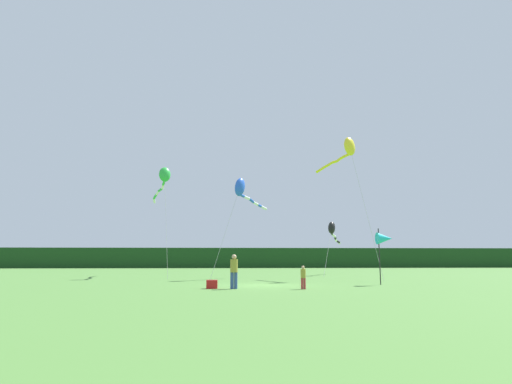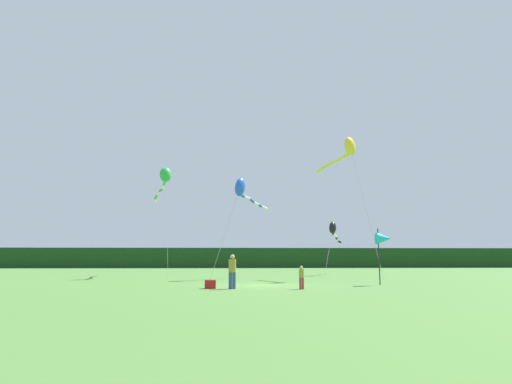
{
  "view_description": "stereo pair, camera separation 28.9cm",
  "coord_description": "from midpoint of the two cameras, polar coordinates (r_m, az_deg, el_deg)",
  "views": [
    {
      "loc": [
        -1.9,
        -24.21,
        1.5
      ],
      "look_at": [
        0.0,
        6.0,
        6.25
      ],
      "focal_mm": 29.69,
      "sensor_mm": 36.0,
      "label": 1
    },
    {
      "loc": [
        -1.61,
        -24.23,
        1.5
      ],
      "look_at": [
        0.0,
        6.0,
        6.25
      ],
      "focal_mm": 29.69,
      "sensor_mm": 36.0,
      "label": 2
    }
  ],
  "objects": [
    {
      "name": "person_child",
      "position": [
        21.33,
        6.54,
        -11.19
      ],
      "size": [
        0.25,
        0.25,
        1.14
      ],
      "color": "#B23338",
      "rests_on": "ground"
    },
    {
      "name": "person_adult",
      "position": [
        21.47,
        -2.82,
        -10.4
      ],
      "size": [
        0.37,
        0.37,
        1.69
      ],
      "color": "#334C8C",
      "rests_on": "ground"
    },
    {
      "name": "kite_blue",
      "position": [
        32.37,
        -1.63,
        0.33
      ],
      "size": [
        4.41,
        5.18,
        7.68
      ],
      "color": "#B2B2B2",
      "rests_on": "ground"
    },
    {
      "name": "ground_plane",
      "position": [
        24.33,
        1.12,
        -12.46
      ],
      "size": [
        120.0,
        120.0,
        0.0
      ],
      "primitive_type": "plane",
      "color": "#477533"
    },
    {
      "name": "distant_treeline",
      "position": [
        69.24,
        -1.62,
        -8.86
      ],
      "size": [
        108.0,
        3.54,
        3.14
      ],
      "primitive_type": "cube",
      "color": "#193D19",
      "rests_on": "ground"
    },
    {
      "name": "kite_green",
      "position": [
        36.24,
        -12.07,
        1.72
      ],
      "size": [
        2.68,
        8.04,
        9.01
      ],
      "color": "#B2B2B2",
      "rests_on": "ground"
    },
    {
      "name": "cooler_box",
      "position": [
        21.81,
        -5.78,
        -12.27
      ],
      "size": [
        0.55,
        0.42,
        0.42
      ],
      "primitive_type": "cube",
      "color": "red",
      "rests_on": "ground"
    },
    {
      "name": "banner_flag_pole",
      "position": [
        25.86,
        17.16,
        -6.06
      ],
      "size": [
        0.9,
        0.7,
        3.22
      ],
      "color": "black",
      "rests_on": "ground"
    },
    {
      "name": "kite_yellow",
      "position": [
        33.22,
        12.48,
        5.71
      ],
      "size": [
        3.47,
        5.22,
        10.71
      ],
      "color": "#B2B2B2",
      "rests_on": "ground"
    },
    {
      "name": "kite_black",
      "position": [
        39.8,
        10.62,
        -5.06
      ],
      "size": [
        3.35,
        7.08,
        4.99
      ],
      "color": "#B2B2B2",
      "rests_on": "ground"
    }
  ]
}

